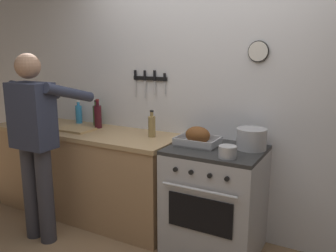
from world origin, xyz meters
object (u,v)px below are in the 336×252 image
Objects in this scene: bottle_wine_red at (98,116)px; bottle_olive_oil at (97,115)px; bottle_vinegar at (152,126)px; person_cook at (36,137)px; cutting_board at (75,129)px; bottle_dish_soap at (79,114)px; saucepan at (228,152)px; stock_pot at (252,139)px; stove at (215,200)px; roasting_pan at (198,137)px.

bottle_wine_red is 0.14m from bottle_olive_oil.
bottle_vinegar is 0.92× the size of bottle_olive_oil.
cutting_board is at bearing -7.17° from person_cook.
saucepan is at bearing -12.84° from bottle_dish_soap.
stock_pot is (1.69, 0.70, 0.03)m from person_cook.
stove is 0.54× the size of person_cook.
person_cook is 12.25× the size of saucepan.
roasting_pan is (-0.17, 0.02, 0.52)m from stove.
bottle_vinegar is (-0.92, -0.04, 0.02)m from stock_pot.
bottle_olive_oil is (-1.69, 0.11, 0.03)m from stock_pot.
roasting_pan is at bearing 147.22° from saucepan.
bottle_dish_soap is at bearing 167.16° from saucepan.
saucepan is at bearing -14.92° from bottle_olive_oil.
stock_pot is 1.78× the size of saucepan.
person_cook is at bearing -157.93° from stove.
bottle_dish_soap is at bearing -178.58° from bottle_olive_oil.
bottle_dish_soap is at bearing 172.55° from stove.
bottle_wine_red is 1.20× the size of bottle_vinegar.
stove is at bearing 129.60° from saucepan.
bottle_wine_red reaches higher than stove.
bottle_vinegar is (0.77, 0.66, 0.05)m from person_cook.
bottle_vinegar is (0.81, 0.14, 0.09)m from cutting_board.
bottle_wine_red reaches higher than bottle_olive_oil.
bottle_dish_soap is at bearing 5.91° from person_cook.
bottle_vinegar is (-0.49, 0.06, 0.03)m from roasting_pan.
person_cook is (-1.44, -0.58, 0.50)m from stove.
stove is at bearing -8.94° from bottle_olive_oil.
bottle_vinegar is (-0.83, 0.28, 0.06)m from saucepan.
person_cook is 6.71× the size of bottle_dish_soap.
person_cook is at bearing -166.63° from saucepan.
saucepan is 1.66m from bottle_olive_oil.
person_cook is 0.52m from cutting_board.
stock_pot is at bearing 74.33° from saucepan.
bottle_dish_soap is (-1.85, 0.42, 0.06)m from saucepan.
person_cook is at bearing -157.58° from stock_pot.
cutting_board is (-1.64, 0.14, -0.04)m from saucepan.
stock_pot is at bearing -78.69° from person_cook.
roasting_pan is at bearing -7.61° from bottle_dish_soap.
bottle_wine_red is at bearing -18.92° from person_cook.
saucepan is at bearing -4.79° from cutting_board.
cutting_board is 1.22× the size of bottle_wine_red.
bottle_dish_soap reaches higher than saucepan.
cutting_board is 0.31m from bottle_olive_oil.
cutting_board is 0.26m from bottle_wine_red.
roasting_pan is 1.28m from bottle_olive_oil.
cutting_board reaches higher than stove.
roasting_pan is at bearing -167.27° from stock_pot.
stock_pot is 0.92m from bottle_vinegar.
stove is 3.04× the size of bottle_wine_red.
bottle_dish_soap is at bearing 176.93° from stock_pot.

